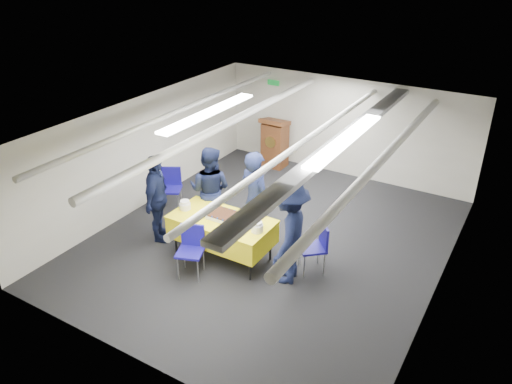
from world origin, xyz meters
TOP-DOWN VIEW (x-y plane):
  - ground at (0.00, 0.00)m, footprint 7.00×7.00m
  - room_shell at (0.09, 0.41)m, footprint 6.00×7.00m
  - serving_table at (-0.47, -0.89)m, footprint 1.79×0.92m
  - sheet_cake at (-0.46, -0.84)m, footprint 0.52×0.40m
  - plate_stack_left at (-1.22, -0.94)m, footprint 0.20×0.20m
  - plate_stack_right at (0.27, -0.94)m, footprint 0.20×0.20m
  - podium at (-1.60, 3.05)m, footprint 0.62×0.53m
  - chair_near at (-0.64, -1.53)m, footprint 0.54×0.54m
  - chair_right at (1.11, -0.41)m, footprint 0.59×0.59m
  - chair_left at (-2.41, 0.09)m, footprint 0.57×0.57m
  - sailor_a at (-0.18, -0.27)m, footprint 0.76×0.60m
  - sailor_b at (-1.18, -0.22)m, footprint 0.95×0.81m
  - sailor_c at (-1.81, -1.00)m, footprint 0.77×1.07m
  - sailor_d at (0.81, -0.89)m, footprint 0.89×1.27m

SIDE VIEW (x-z plane):
  - ground at x=0.00m, z-range 0.00..0.00m
  - chair_near at x=-0.64m, z-range 0.10..0.97m
  - chair_right at x=1.11m, z-range 0.10..0.97m
  - chair_left at x=-2.41m, z-range 0.10..0.97m
  - serving_table at x=-0.47m, z-range 0.17..0.94m
  - podium at x=-1.60m, z-range -0.01..1.24m
  - sheet_cake at x=-0.46m, z-range 0.77..0.86m
  - sailor_c at x=-1.81m, z-range 0.00..1.68m
  - plate_stack_left at x=-1.22m, z-range 0.76..0.93m
  - sailor_b at x=-1.18m, z-range 0.00..1.70m
  - plate_stack_right at x=0.27m, z-range 0.76..0.94m
  - sailor_d at x=0.81m, z-range 0.00..1.79m
  - sailor_a at x=-0.18m, z-range 0.00..1.85m
  - room_shell at x=0.09m, z-range 0.66..2.96m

